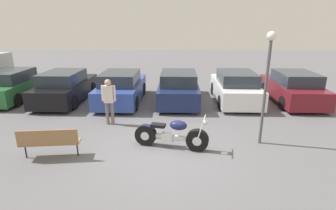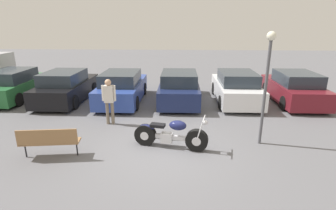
{
  "view_description": "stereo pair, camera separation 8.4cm",
  "coord_description": "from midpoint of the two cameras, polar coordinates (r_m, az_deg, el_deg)",
  "views": [
    {
      "loc": [
        0.4,
        -7.12,
        3.66
      ],
      "look_at": [
        0.07,
        1.76,
        0.85
      ],
      "focal_mm": 28.0,
      "sensor_mm": 36.0,
      "label": 1
    },
    {
      "loc": [
        0.49,
        -7.11,
        3.66
      ],
      "look_at": [
        0.07,
        1.76,
        0.85
      ],
      "focal_mm": 28.0,
      "sensor_mm": 36.0,
      "label": 2
    }
  ],
  "objects": [
    {
      "name": "parked_car_black",
      "position": [
        13.52,
        -21.09,
        3.62
      ],
      "size": [
        1.89,
        4.2,
        1.47
      ],
      "color": "black",
      "rests_on": "ground_plane"
    },
    {
      "name": "parked_car_green",
      "position": [
        15.04,
        -30.21,
        3.72
      ],
      "size": [
        1.89,
        4.2,
        1.47
      ],
      "color": "#286B38",
      "rests_on": "ground_plane"
    },
    {
      "name": "ground_plane",
      "position": [
        8.01,
        -0.77,
        -9.62
      ],
      "size": [
        60.0,
        60.0,
        0.0
      ],
      "primitive_type": "plane",
      "color": "slate"
    },
    {
      "name": "parked_car_blue",
      "position": [
        12.67,
        -9.78,
        3.68
      ],
      "size": [
        1.89,
        4.2,
        1.47
      ],
      "color": "#2D479E",
      "rests_on": "ground_plane"
    },
    {
      "name": "parked_car_white",
      "position": [
        12.92,
        14.76,
        3.63
      ],
      "size": [
        1.89,
        4.2,
        1.47
      ],
      "color": "white",
      "rests_on": "ground_plane"
    },
    {
      "name": "park_bench",
      "position": [
        8.02,
        -24.23,
        -6.94
      ],
      "size": [
        1.65,
        0.61,
        0.89
      ],
      "color": "#997047",
      "rests_on": "ground_plane"
    },
    {
      "name": "motorcycle",
      "position": [
        7.94,
        0.73,
        -6.45
      ],
      "size": [
        2.26,
        0.87,
        1.05
      ],
      "color": "black",
      "rests_on": "ground_plane"
    },
    {
      "name": "lamp_post",
      "position": [
        8.21,
        21.11,
        6.91
      ],
      "size": [
        0.26,
        0.26,
        3.43
      ],
      "color": "#4C4C51",
      "rests_on": "ground_plane"
    },
    {
      "name": "parked_car_maroon",
      "position": [
        13.78,
        25.84,
        3.28
      ],
      "size": [
        1.89,
        4.2,
        1.47
      ],
      "color": "maroon",
      "rests_on": "ground_plane"
    },
    {
      "name": "person_standing",
      "position": [
        9.82,
        -12.48,
        1.54
      ],
      "size": [
        0.52,
        0.23,
        1.71
      ],
      "color": "#726656",
      "rests_on": "ground_plane"
    },
    {
      "name": "parked_car_navy",
      "position": [
        12.49,
        2.62,
        3.72
      ],
      "size": [
        1.89,
        4.2,
        1.47
      ],
      "color": "#19234C",
      "rests_on": "ground_plane"
    }
  ]
}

